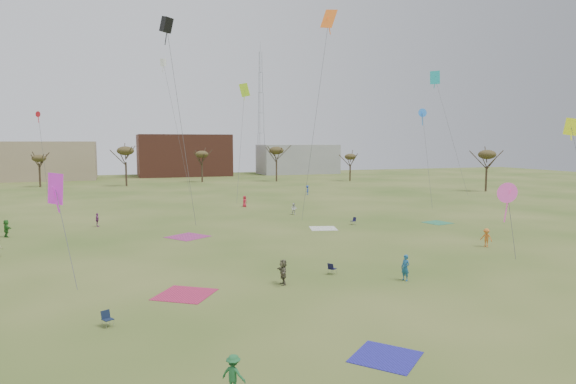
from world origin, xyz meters
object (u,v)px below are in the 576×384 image
object	(u,v)px
flyer_near_right	(405,268)
camp_chair_right	(353,222)
camp_chair_center	(332,271)
flyer_near_center	(233,374)
radio_tower	(261,112)
camp_chair_left	(108,322)

from	to	relation	value
flyer_near_right	camp_chair_right	world-z (taller)	flyer_near_right
camp_chair_center	camp_chair_right	bearing A→B (deg)	-62.56
flyer_near_center	radio_tower	distance (m)	143.35
flyer_near_right	radio_tower	distance (m)	128.16
flyer_near_right	camp_chair_center	distance (m)	5.45
camp_chair_center	radio_tower	world-z (taller)	radio_tower
flyer_near_right	camp_chair_right	size ratio (longest dim) A/B	2.17
camp_chair_right	flyer_near_right	bearing A→B (deg)	-32.55
flyer_near_center	camp_chair_left	bearing A→B (deg)	-19.69
flyer_near_center	flyer_near_right	distance (m)	19.46
flyer_near_center	camp_chair_right	xyz separation A→B (m)	(22.88, 35.35, -0.54)
camp_chair_right	radio_tower	size ratio (longest dim) A/B	0.02
flyer_near_right	camp_chair_center	world-z (taller)	flyer_near_right
camp_chair_left	camp_chair_right	bearing A→B (deg)	13.69
camp_chair_right	camp_chair_center	bearing A→B (deg)	-45.13
camp_chair_center	radio_tower	size ratio (longest dim) A/B	0.02
flyer_near_center	camp_chair_center	distance (m)	18.88
camp_chair_left	flyer_near_center	bearing A→B (deg)	-92.33
camp_chair_left	camp_chair_center	bearing A→B (deg)	-9.05
flyer_near_right	radio_tower	bearing A→B (deg)	151.24
flyer_near_center	flyer_near_right	size ratio (longest dim) A/B	0.84
camp_chair_center	camp_chair_right	xyz separation A→B (m)	(11.78, 20.09, 0.00)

